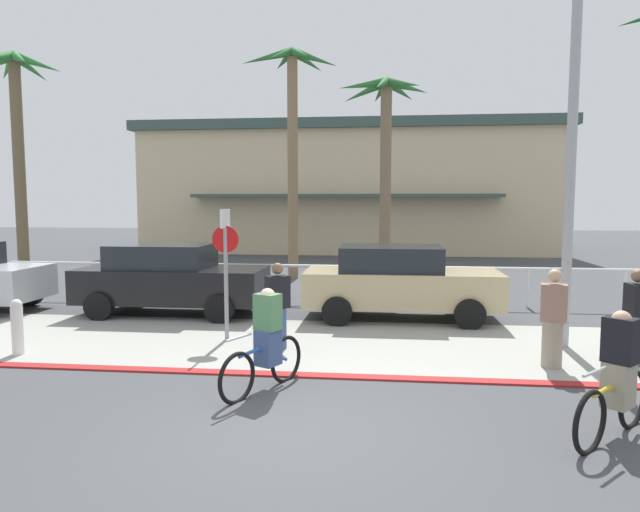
{
  "coord_description": "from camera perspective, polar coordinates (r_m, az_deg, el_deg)",
  "views": [
    {
      "loc": [
        1.02,
        -6.28,
        2.7
      ],
      "look_at": [
        -0.36,
        6.0,
        1.51
      ],
      "focal_mm": 31.76,
      "sensor_mm": 36.0,
      "label": 1
    }
  ],
  "objects": [
    {
      "name": "sidewalk_strip",
      "position": [
        10.87,
        0.82,
        -8.84
      ],
      "size": [
        44.0,
        4.0,
        0.02
      ],
      "primitive_type": "cube",
      "color": "#9E9E93",
      "rests_on": "ground"
    },
    {
      "name": "rail_fence",
      "position": [
        14.94,
        2.43,
        -1.68
      ],
      "size": [
        18.91,
        0.08,
        1.04
      ],
      "color": "white",
      "rests_on": "ground"
    },
    {
      "name": "car_black_1",
      "position": [
        14.02,
        -14.84,
        -2.2
      ],
      "size": [
        4.4,
        2.02,
        1.69
      ],
      "color": "black",
      "rests_on": "ground"
    },
    {
      "name": "bollard_3",
      "position": [
        11.34,
        -28.2,
        -6.27
      ],
      "size": [
        0.2,
        0.2,
        1.0
      ],
      "color": "white",
      "rests_on": "ground"
    },
    {
      "name": "building_backdrop",
      "position": [
        33.12,
        3.07,
        6.76
      ],
      "size": [
        22.25,
        10.96,
        6.84
      ],
      "color": "beige",
      "rests_on": "ground"
    },
    {
      "name": "cyclist_blue_0",
      "position": [
        8.23,
        -5.48,
        -8.64
      ],
      "size": [
        0.88,
        1.65,
        1.5
      ],
      "color": "black",
      "rests_on": "ground"
    },
    {
      "name": "palm_tree_1",
      "position": [
        20.22,
        -2.78,
        14.13
      ],
      "size": [
        3.42,
        2.94,
        7.99
      ],
      "color": "#846B4C",
      "rests_on": "ground"
    },
    {
      "name": "curb_paint",
      "position": [
        8.96,
        -0.45,
        -11.95
      ],
      "size": [
        44.0,
        0.24,
        0.03
      ],
      "primitive_type": "cube",
      "color": "maroon",
      "rests_on": "ground"
    },
    {
      "name": "pedestrian_1",
      "position": [
        9.94,
        22.41,
        -6.27
      ],
      "size": [
        0.45,
        0.39,
        1.62
      ],
      "color": "gray",
      "rests_on": "ground"
    },
    {
      "name": "pedestrian_2",
      "position": [
        10.4,
        -4.29,
        -5.43
      ],
      "size": [
        0.47,
        0.46,
        1.6
      ],
      "color": "#384C7A",
      "rests_on": "ground"
    },
    {
      "name": "ground_plane",
      "position": [
        16.54,
        2.78,
        -3.92
      ],
      "size": [
        80.0,
        80.0,
        0.0
      ],
      "primitive_type": "plane",
      "color": "#424447"
    },
    {
      "name": "palm_tree_2",
      "position": [
        18.76,
        6.56,
        12.52
      ],
      "size": [
        2.93,
        3.22,
        6.67
      ],
      "color": "#756047",
      "rests_on": "ground"
    },
    {
      "name": "cyclist_yellow_1",
      "position": [
        7.41,
        27.73,
        -10.84
      ],
      "size": [
        1.31,
        1.35,
        1.5
      ],
      "color": "black",
      "rests_on": "ground"
    },
    {
      "name": "stop_sign_bike_lane",
      "position": [
        11.04,
        -9.48,
        0.1
      ],
      "size": [
        0.52,
        0.56,
        2.56
      ],
      "color": "gray",
      "rests_on": "ground"
    },
    {
      "name": "palm_tree_0",
      "position": [
        21.04,
        -28.25,
        12.92
      ],
      "size": [
        2.92,
        3.48,
        7.47
      ],
      "color": "brown",
      "rests_on": "ground"
    },
    {
      "name": "car_tan_2",
      "position": [
        13.09,
        7.97,
        -2.6
      ],
      "size": [
        4.4,
        2.02,
        1.69
      ],
      "color": "tan",
      "rests_on": "ground"
    },
    {
      "name": "streetlight_curb",
      "position": [
        11.17,
        24.5,
        13.11
      ],
      "size": [
        0.24,
        2.54,
        7.5
      ],
      "color": "#9EA0A5",
      "rests_on": "ground"
    },
    {
      "name": "pedestrian_0",
      "position": [
        10.69,
        29.19,
        -5.81
      ],
      "size": [
        0.34,
        0.42,
        1.6
      ],
      "color": "#4C4C51",
      "rests_on": "ground"
    }
  ]
}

